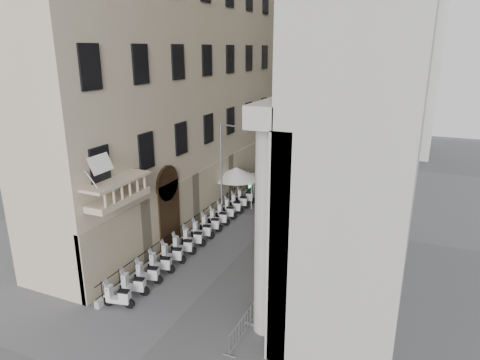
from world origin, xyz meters
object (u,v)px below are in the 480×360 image
(security_tent, at_px, (240,175))
(street_lamp, at_px, (224,164))
(scooter_0, at_px, (120,307))
(pedestrian_a, at_px, (288,180))
(info_kiosk, at_px, (249,184))
(pedestrian_b, at_px, (316,170))

(security_tent, height_order, street_lamp, street_lamp)
(scooter_0, distance_m, security_tent, 16.51)
(scooter_0, relative_size, security_tent, 0.38)
(scooter_0, relative_size, pedestrian_a, 0.80)
(info_kiosk, bearing_deg, security_tent, -75.73)
(street_lamp, bearing_deg, security_tent, 103.84)
(scooter_0, xyz_separation_m, security_tent, (-0.25, 16.28, 2.69))
(street_lamp, distance_m, pedestrian_a, 9.67)
(info_kiosk, height_order, pedestrian_a, pedestrian_a)
(info_kiosk, bearing_deg, pedestrian_a, 42.53)
(info_kiosk, bearing_deg, scooter_0, -82.64)
(scooter_0, height_order, pedestrian_b, pedestrian_b)
(scooter_0, distance_m, pedestrian_a, 22.04)
(pedestrian_a, relative_size, pedestrian_b, 1.02)
(scooter_0, height_order, security_tent, security_tent)
(security_tent, height_order, info_kiosk, security_tent)
(street_lamp, relative_size, info_kiosk, 4.63)
(security_tent, distance_m, info_kiosk, 3.81)
(scooter_0, distance_m, info_kiosk, 19.60)
(info_kiosk, distance_m, pedestrian_a, 3.84)
(security_tent, relative_size, info_kiosk, 2.45)
(scooter_0, bearing_deg, info_kiosk, -10.00)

